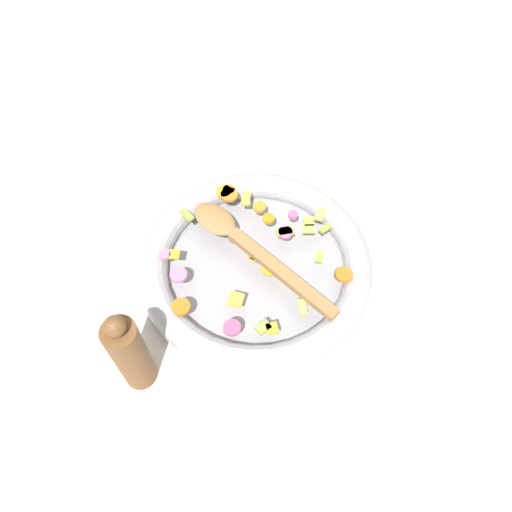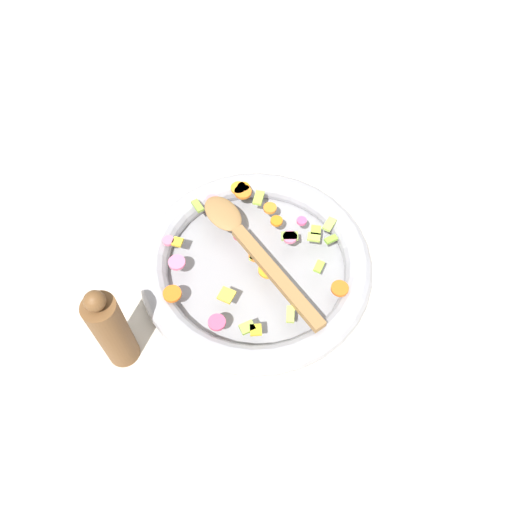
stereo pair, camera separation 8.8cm
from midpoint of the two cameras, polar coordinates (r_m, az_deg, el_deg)
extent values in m
plane|color=beige|center=(0.92, 2.72, -1.90)|extent=(4.00, 4.00, 0.00)
cylinder|color=gray|center=(0.91, 2.74, -1.71)|extent=(0.37, 0.37, 0.01)
torus|color=#9E9EA5|center=(0.90, 2.79, -1.08)|extent=(0.42, 0.42, 0.05)
cylinder|color=orange|center=(0.94, 4.29, 5.29)|extent=(0.04, 0.04, 0.01)
cylinder|color=orange|center=(0.86, 4.29, -1.80)|extent=(0.05, 0.05, 0.01)
cylinder|color=orange|center=(0.96, 0.60, 7.58)|extent=(0.04, 0.04, 0.01)
cylinder|color=orange|center=(0.92, 5.09, 3.81)|extent=(0.03, 0.03, 0.01)
cylinder|color=orange|center=(0.84, -6.63, -4.55)|extent=(0.04, 0.04, 0.01)
cylinder|color=orange|center=(0.86, 12.45, -3.87)|extent=(0.03, 0.03, 0.01)
cylinder|color=orange|center=(0.87, 2.60, -0.22)|extent=(0.03, 0.03, 0.01)
cylinder|color=orange|center=(0.96, 1.12, 7.15)|extent=(0.05, 0.05, 0.01)
cylinder|color=orange|center=(0.97, 1.16, 7.68)|extent=(0.03, 0.03, 0.01)
cube|color=#A3C644|center=(0.95, 2.95, 6.47)|extent=(0.04, 0.03, 0.01)
cube|color=#86AB3D|center=(0.94, -4.04, 5.54)|extent=(0.03, 0.02, 0.01)
cube|color=#AFCE57|center=(0.93, 11.08, 3.39)|extent=(0.03, 0.03, 0.01)
cube|color=#95B946|center=(0.81, 2.12, -8.42)|extent=(0.02, 0.02, 0.01)
cube|color=#8EAB49|center=(0.90, 6.65, 2.05)|extent=(0.03, 0.03, 0.01)
cube|color=#9ACA3C|center=(0.87, 10.07, -1.42)|extent=(0.03, 0.03, 0.01)
cube|color=#B3D54F|center=(0.91, 9.38, 1.94)|extent=(0.03, 0.03, 0.01)
cube|color=#B5D24D|center=(0.87, 2.94, -0.48)|extent=(0.03, 0.03, 0.01)
cube|color=#96B03C|center=(0.91, 9.58, 2.67)|extent=(0.03, 0.03, 0.01)
cube|color=#B3CB53|center=(0.82, 7.02, -6.88)|extent=(0.03, 0.02, 0.01)
cube|color=#81B336|center=(0.91, 11.31, 1.67)|extent=(0.01, 0.02, 0.01)
cylinder|color=#DA4C71|center=(0.81, -1.40, -7.85)|extent=(0.04, 0.04, 0.01)
cylinder|color=#E55386|center=(0.92, 7.96, 3.78)|extent=(0.02, 0.02, 0.01)
cylinder|color=pink|center=(0.90, -7.26, 1.53)|extent=(0.03, 0.03, 0.01)
cylinder|color=#C4365B|center=(0.90, 0.85, 2.20)|extent=(0.03, 0.03, 0.01)
cylinder|color=pink|center=(0.95, -2.39, 6.26)|extent=(0.03, 0.03, 0.01)
cylinder|color=pink|center=(0.90, 6.69, 1.94)|extent=(0.03, 0.03, 0.01)
cylinder|color=pink|center=(0.87, -6.22, -0.96)|extent=(0.04, 0.04, 0.01)
cube|color=yellow|center=(0.83, -0.39, -4.75)|extent=(0.03, 0.03, 0.01)
cube|color=gold|center=(0.89, -6.21, 1.39)|extent=(0.02, 0.02, 0.01)
cube|color=gold|center=(0.81, 3.11, -8.70)|extent=(0.02, 0.02, 0.01)
cube|color=olive|center=(0.84, 5.31, -2.50)|extent=(0.23, 0.08, 0.01)
ellipsoid|color=olive|center=(0.91, -1.06, 4.70)|extent=(0.10, 0.08, 0.01)
cylinder|color=brown|center=(0.79, -13.04, -8.70)|extent=(0.05, 0.05, 0.17)
sphere|color=brown|center=(0.70, -14.61, -5.31)|extent=(0.03, 0.03, 0.03)
camera|label=1|loc=(0.04, -87.13, 4.44)|focal=35.00mm
camera|label=2|loc=(0.04, 92.87, -4.44)|focal=35.00mm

